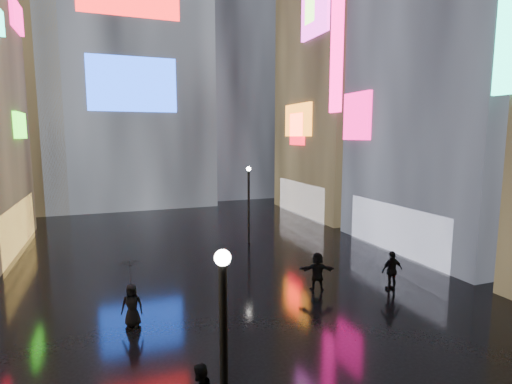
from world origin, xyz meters
TOP-DOWN VIEW (x-y plane):
  - ground at (0.00, 20.00)m, footprint 140.00×140.00m
  - building_right_mid at (15.98, 17.01)m, footprint 10.28×13.70m
  - building_right_far at (15.98, 30.00)m, footprint 10.28×12.00m
  - tower_main at (-3.00, 43.97)m, footprint 16.00×14.20m
  - tower_flank_right at (9.00, 46.00)m, footprint 12.00×12.00m
  - tower_flank_left at (-14.00, 42.00)m, footprint 10.00×10.00m
  - lamp_near at (-3.64, 3.91)m, footprint 0.30×0.30m
  - lamp_far at (3.29, 22.30)m, footprint 0.30×0.30m
  - pedestrian_3 at (6.82, 11.96)m, footprint 1.12×0.51m
  - pedestrian_4 at (-4.88, 12.39)m, footprint 0.92×0.73m
  - pedestrian_5 at (3.49, 13.12)m, footprint 1.78×1.08m
  - umbrella_2 at (-4.88, 12.39)m, footprint 1.17×1.15m

SIDE VIEW (x-z plane):
  - ground at x=0.00m, z-range 0.00..0.00m
  - pedestrian_4 at x=-4.88m, z-range 0.00..1.65m
  - pedestrian_5 at x=3.49m, z-range 0.00..1.83m
  - pedestrian_3 at x=6.82m, z-range 0.00..1.88m
  - umbrella_2 at x=-4.88m, z-range 1.65..2.61m
  - lamp_near at x=-3.64m, z-range 0.34..5.54m
  - lamp_far at x=3.29m, z-range 0.34..5.54m
  - tower_flank_left at x=-14.00m, z-range 0.00..26.00m
  - building_right_far at x=15.98m, z-range -0.02..27.98m
  - building_right_mid at x=15.98m, z-range -0.01..29.99m
  - tower_flank_right at x=9.00m, z-range 0.00..34.00m
  - tower_main at x=-3.00m, z-range 0.01..42.01m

